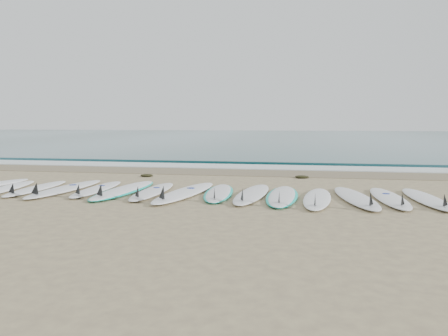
# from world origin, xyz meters

# --- Properties ---
(ground) EXTENTS (120.00, 120.00, 0.00)m
(ground) POSITION_xyz_m (0.00, 0.00, 0.00)
(ground) COLOR #968561
(ocean) EXTENTS (120.00, 55.00, 0.03)m
(ocean) POSITION_xyz_m (0.00, 32.50, 0.01)
(ocean) COLOR #20545A
(ocean) RESTS_ON ground
(wet_sand_band) EXTENTS (120.00, 1.80, 0.01)m
(wet_sand_band) POSITION_xyz_m (0.00, 4.10, 0.01)
(wet_sand_band) COLOR #76674E
(wet_sand_band) RESTS_ON ground
(foam_band) EXTENTS (120.00, 1.40, 0.04)m
(foam_band) POSITION_xyz_m (0.00, 5.50, 0.02)
(foam_band) COLOR silver
(foam_band) RESTS_ON ground
(wave_crest) EXTENTS (120.00, 1.00, 0.10)m
(wave_crest) POSITION_xyz_m (0.00, 7.00, 0.05)
(wave_crest) COLOR #20545A
(wave_crest) RESTS_ON ground
(surfboard_1) EXTENTS (0.83, 2.38, 0.30)m
(surfboard_1) POSITION_xyz_m (-4.05, -0.17, 0.05)
(surfboard_1) COLOR white
(surfboard_1) RESTS_ON ground
(surfboard_2) EXTENTS (0.57, 2.39, 0.30)m
(surfboard_2) POSITION_xyz_m (-3.40, -0.09, 0.05)
(surfboard_2) COLOR white
(surfboard_2) RESTS_ON ground
(surfboard_3) EXTENTS (0.74, 2.77, 0.35)m
(surfboard_3) POSITION_xyz_m (-2.72, -0.07, 0.06)
(surfboard_3) COLOR white
(surfboard_3) RESTS_ON ground
(surfboard_4) EXTENTS (0.58, 2.41, 0.31)m
(surfboard_4) POSITION_xyz_m (-2.03, 0.06, 0.05)
(surfboard_4) COLOR white
(surfboard_4) RESTS_ON ground
(surfboard_5) EXTENTS (0.81, 2.82, 0.35)m
(surfboard_5) POSITION_xyz_m (-1.39, 0.04, 0.05)
(surfboard_5) COLOR white
(surfboard_5) RESTS_ON ground
(surfboard_6) EXTENTS (0.55, 2.49, 0.32)m
(surfboard_6) POSITION_xyz_m (-0.72, -0.03, 0.05)
(surfboard_6) COLOR silver
(surfboard_6) RESTS_ON ground
(surfboard_7) EXTENTS (1.00, 2.96, 0.37)m
(surfboard_7) POSITION_xyz_m (0.00, -0.10, 0.06)
(surfboard_7) COLOR white
(surfboard_7) RESTS_ON ground
(surfboard_8) EXTENTS (0.80, 2.42, 0.30)m
(surfboard_8) POSITION_xyz_m (0.69, 0.10, 0.04)
(surfboard_8) COLOR white
(surfboard_8) RESTS_ON ground
(surfboard_9) EXTENTS (0.73, 2.67, 0.34)m
(surfboard_9) POSITION_xyz_m (1.39, 0.00, 0.06)
(surfboard_9) COLOR white
(surfboard_9) RESTS_ON ground
(surfboard_10) EXTENTS (0.64, 2.57, 0.33)m
(surfboard_10) POSITION_xyz_m (2.01, -0.06, 0.05)
(surfboard_10) COLOR white
(surfboard_10) RESTS_ON ground
(surfboard_11) EXTENTS (0.70, 2.52, 0.32)m
(surfboard_11) POSITION_xyz_m (2.69, -0.26, 0.06)
(surfboard_11) COLOR white
(surfboard_11) RESTS_ON ground
(surfboard_12) EXTENTS (0.95, 2.71, 0.34)m
(surfboard_12) POSITION_xyz_m (3.44, -0.07, 0.06)
(surfboard_12) COLOR silver
(surfboard_12) RESTS_ON ground
(surfboard_13) EXTENTS (0.65, 2.54, 0.32)m
(surfboard_13) POSITION_xyz_m (4.07, 0.03, 0.06)
(surfboard_13) COLOR white
(surfboard_13) RESTS_ON ground
(surfboard_14) EXTENTS (0.69, 2.54, 0.32)m
(surfboard_14) POSITION_xyz_m (4.75, 0.06, 0.06)
(surfboard_14) COLOR white
(surfboard_14) RESTS_ON ground
(seaweed_near) EXTENTS (0.36, 0.28, 0.07)m
(seaweed_near) POSITION_xyz_m (-1.83, 2.66, 0.03)
(seaweed_near) COLOR black
(seaweed_near) RESTS_ON ground
(seaweed_far) EXTENTS (0.38, 0.29, 0.07)m
(seaweed_far) POSITION_xyz_m (2.39, 3.10, 0.04)
(seaweed_far) COLOR black
(seaweed_far) RESTS_ON ground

